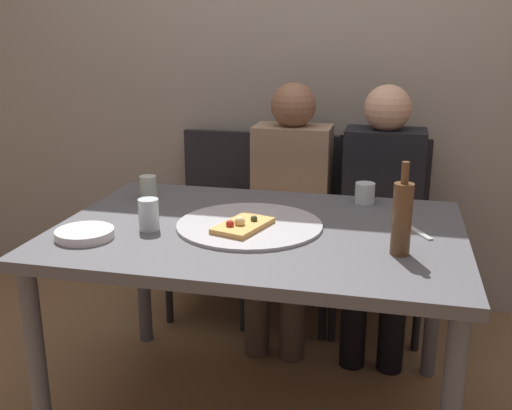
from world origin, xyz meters
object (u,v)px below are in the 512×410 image
object	(u,v)px
tumbler_far	(149,215)
wine_glass	(365,193)
plate_stack	(85,234)
guest_in_sweater	(288,199)
wine_bottle	(402,217)
pizza_tray	(249,225)
pizza_slice_last	(242,225)
chair_middle	(293,215)
chair_right	(381,222)
dining_table	(259,249)
table_knife	(413,229)
chair_left	(220,210)
tumbler_near	(148,187)
guest_in_beanie	(381,205)

from	to	relation	value
tumbler_far	wine_glass	distance (m)	0.86
tumbler_far	plate_stack	distance (m)	0.22
guest_in_sweater	wine_bottle	bearing A→B (deg)	119.79
wine_glass	guest_in_sweater	bearing A→B (deg)	136.90
pizza_tray	pizza_slice_last	xyz separation A→B (m)	(-0.01, -0.06, 0.02)
plate_stack	chair_middle	xyz separation A→B (m)	(0.51, 1.12, -0.25)
chair_middle	pizza_slice_last	bearing A→B (deg)	88.89
chair_right	dining_table	bearing A→B (deg)	65.62
table_knife	chair_middle	distance (m)	0.99
chair_left	plate_stack	bearing A→B (deg)	83.30
table_knife	chair_left	distance (m)	1.24
chair_middle	guest_in_sweater	bearing A→B (deg)	90.00
table_knife	chair_left	size ratio (longest dim) A/B	0.24
tumbler_near	guest_in_beanie	size ratio (longest dim) A/B	0.08
pizza_tray	tumbler_far	distance (m)	0.35
chair_left	guest_in_beanie	world-z (taller)	guest_in_beanie
chair_right	guest_in_sweater	xyz separation A→B (m)	(-0.43, -0.15, 0.13)
plate_stack	table_knife	xyz separation A→B (m)	(1.06, 0.33, -0.01)
plate_stack	table_knife	size ratio (longest dim) A/B	0.87
pizza_tray	tumbler_near	bearing A→B (deg)	152.08
wine_bottle	chair_left	world-z (taller)	wine_bottle
plate_stack	pizza_slice_last	bearing A→B (deg)	20.09
pizza_slice_last	guest_in_sweater	world-z (taller)	guest_in_sweater
chair_left	chair_right	world-z (taller)	same
table_knife	guest_in_beanie	bearing A→B (deg)	-18.78
pizza_slice_last	chair_middle	world-z (taller)	chair_middle
chair_left	wine_glass	bearing A→B (deg)	146.43
tumbler_near	guest_in_beanie	world-z (taller)	guest_in_beanie
pizza_tray	plate_stack	bearing A→B (deg)	-154.85
wine_bottle	chair_middle	world-z (taller)	wine_bottle
chair_middle	guest_in_beanie	distance (m)	0.47
wine_bottle	chair_left	xyz separation A→B (m)	(-0.88, 1.03, -0.35)
pizza_slice_last	chair_right	bearing A→B (deg)	64.71
guest_in_beanie	chair_middle	bearing A→B (deg)	-19.61
wine_bottle	wine_glass	world-z (taller)	wine_bottle
tumbler_near	chair_left	distance (m)	0.69
table_knife	chair_middle	bearing A→B (deg)	5.09
wine_glass	plate_stack	bearing A→B (deg)	-144.43
plate_stack	chair_left	xyz separation A→B (m)	(0.13, 1.12, -0.25)
pizza_tray	table_knife	xyz separation A→B (m)	(0.56, 0.09, -0.00)
dining_table	chair_middle	distance (m)	0.89
tumbler_far	table_knife	bearing A→B (deg)	12.91
chair_left	guest_in_beanie	xyz separation A→B (m)	(0.80, -0.15, 0.13)
tumbler_far	wine_glass	bearing A→B (deg)	35.48
chair_middle	plate_stack	bearing A→B (deg)	65.51
wine_bottle	chair_right	size ratio (longest dim) A/B	0.32
guest_in_sweater	tumbler_far	bearing A→B (deg)	68.29
dining_table	chair_left	distance (m)	0.98
tumbler_far	chair_middle	distance (m)	1.08
wine_bottle	guest_in_sweater	size ratio (longest dim) A/B	0.25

